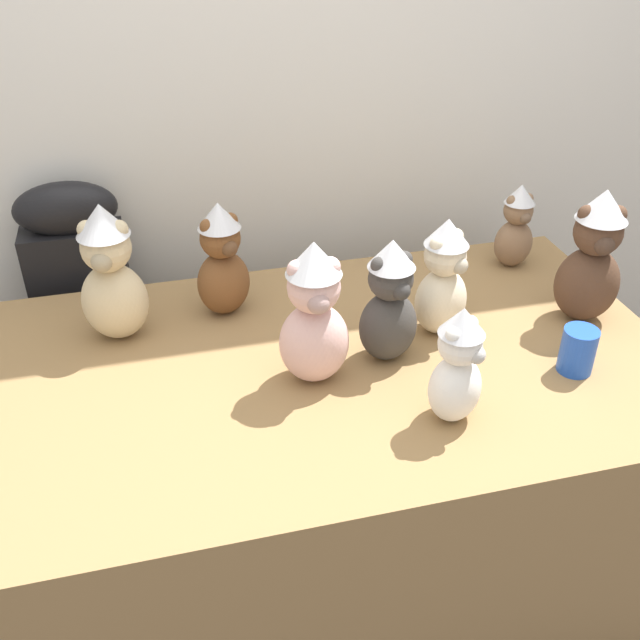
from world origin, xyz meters
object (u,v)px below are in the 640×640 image
at_px(teddy_bear_blush, 314,315).
at_px(teddy_bear_mocha, 516,227).
at_px(teddy_bear_snow, 458,366).
at_px(teddy_bear_charcoal, 390,302).
at_px(teddy_bear_cream, 443,278).
at_px(teddy_bear_sand, 111,275).
at_px(party_cup_blue, 578,350).
at_px(teddy_bear_cocoa, 592,258).
at_px(instrument_case, 91,334).
at_px(teddy_bear_chestnut, 222,261).
at_px(display_table, 320,474).

bearing_deg(teddy_bear_blush, teddy_bear_mocha, 32.35).
height_order(teddy_bear_blush, teddy_bear_snow, teddy_bear_blush).
distance_m(teddy_bear_charcoal, teddy_bear_snow, 0.25).
height_order(teddy_bear_blush, teddy_bear_cream, teddy_bear_blush).
height_order(teddy_bear_sand, teddy_bear_mocha, teddy_bear_sand).
height_order(teddy_bear_blush, party_cup_blue, teddy_bear_blush).
relative_size(teddy_bear_cocoa, teddy_bear_snow, 1.30).
distance_m(teddy_bear_snow, party_cup_blue, 0.36).
bearing_deg(instrument_case, teddy_bear_mocha, -12.34).
relative_size(teddy_bear_chestnut, teddy_bear_mocha, 1.24).
xyz_separation_m(teddy_bear_charcoal, teddy_bear_snow, (0.06, -0.24, -0.02)).
distance_m(instrument_case, teddy_bear_blush, 0.94).
height_order(teddy_bear_chestnut, party_cup_blue, teddy_bear_chestnut).
xyz_separation_m(teddy_bear_blush, party_cup_blue, (0.59, -0.12, -0.11)).
distance_m(instrument_case, teddy_bear_charcoal, 1.03).
distance_m(display_table, teddy_bear_mocha, 0.88).
relative_size(teddy_bear_sand, teddy_bear_cocoa, 1.00).
distance_m(teddy_bear_cocoa, teddy_bear_cream, 0.38).
bearing_deg(teddy_bear_mocha, teddy_bear_chestnut, 177.72).
height_order(display_table, teddy_bear_snow, teddy_bear_snow).
bearing_deg(teddy_bear_charcoal, teddy_bear_chestnut, 126.54).
relative_size(instrument_case, teddy_bear_cocoa, 2.80).
bearing_deg(teddy_bear_charcoal, teddy_bear_snow, -87.64).
bearing_deg(display_table, teddy_bear_sand, 152.37).
bearing_deg(teddy_bear_mocha, teddy_bear_cocoa, -87.98).
height_order(teddy_bear_blush, teddy_bear_chestnut, teddy_bear_blush).
bearing_deg(teddy_bear_blush, teddy_bear_charcoal, 14.44).
xyz_separation_m(teddy_bear_sand, teddy_bear_mocha, (1.11, 0.10, -0.05)).
bearing_deg(instrument_case, teddy_bear_snow, -47.43).
distance_m(teddy_bear_sand, teddy_bear_cream, 0.79).
bearing_deg(teddy_bear_chestnut, instrument_case, 118.06).
xyz_separation_m(teddy_bear_charcoal, teddy_bear_mocha, (0.50, 0.35, -0.03)).
height_order(display_table, instrument_case, instrument_case).
height_order(teddy_bear_blush, teddy_bear_sand, teddy_bear_sand).
xyz_separation_m(teddy_bear_sand, teddy_bear_snow, (0.68, -0.49, -0.04)).
bearing_deg(teddy_bear_chestnut, display_table, -78.90).
distance_m(display_table, teddy_bear_blush, 0.53).
relative_size(teddy_bear_cocoa, party_cup_blue, 3.21).
distance_m(instrument_case, teddy_bear_cocoa, 1.45).
xyz_separation_m(teddy_bear_cocoa, teddy_bear_cream, (-0.38, 0.03, -0.02)).
bearing_deg(teddy_bear_charcoal, teddy_bear_cocoa, -7.85).
xyz_separation_m(teddy_bear_mocha, teddy_bear_snow, (-0.43, -0.59, 0.01)).
height_order(instrument_case, teddy_bear_mocha, instrument_case).
bearing_deg(party_cup_blue, teddy_bear_cocoa, 56.02).
height_order(teddy_bear_mocha, teddy_bear_cocoa, teddy_bear_cocoa).
height_order(teddy_bear_mocha, party_cup_blue, teddy_bear_mocha).
height_order(display_table, teddy_bear_chestnut, teddy_bear_chestnut).
bearing_deg(teddy_bear_cocoa, teddy_bear_sand, -175.70).
bearing_deg(teddy_bear_cream, teddy_bear_chestnut, 129.59).
bearing_deg(teddy_bear_cocoa, teddy_bear_cream, -170.71).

